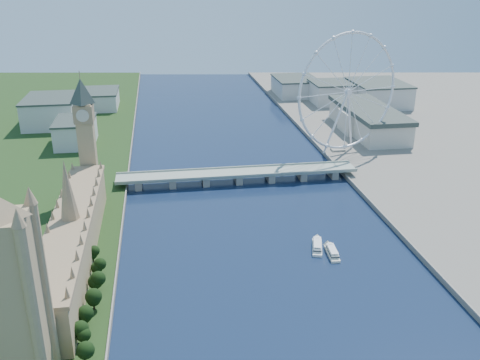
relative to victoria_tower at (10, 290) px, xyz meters
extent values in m
cube|color=tan|center=(0.00, 0.00, -8.49)|extent=(22.00, 22.00, 86.00)
cube|color=tan|center=(7.00, 115.00, -37.49)|extent=(24.00, 200.00, 28.00)
cone|color=#937A59|center=(7.00, 115.00, -1.49)|extent=(12.00, 12.00, 40.00)
cube|color=tan|center=(7.00, 223.00, -11.49)|extent=(13.00, 13.00, 80.00)
cube|color=#937A59|center=(7.00, 223.00, 20.51)|extent=(15.00, 15.00, 14.00)
pyramid|color=#2D3833|center=(7.00, 223.00, 48.51)|extent=(20.02, 20.02, 20.00)
cube|color=gray|center=(135.00, 245.00, -45.99)|extent=(220.00, 22.00, 2.00)
cube|color=gray|center=(45.00, 245.00, -50.74)|extent=(6.00, 20.00, 7.50)
cube|color=gray|center=(75.00, 245.00, -50.74)|extent=(6.00, 20.00, 7.50)
cube|color=gray|center=(105.00, 245.00, -50.74)|extent=(6.00, 20.00, 7.50)
cube|color=gray|center=(135.00, 245.00, -50.74)|extent=(6.00, 20.00, 7.50)
cube|color=gray|center=(165.00, 245.00, -50.74)|extent=(6.00, 20.00, 7.50)
cube|color=gray|center=(195.00, 245.00, -50.74)|extent=(6.00, 20.00, 7.50)
cube|color=gray|center=(225.00, 245.00, -50.74)|extent=(6.00, 20.00, 7.50)
torus|color=silver|center=(255.00, 300.00, 13.51)|extent=(113.60, 39.12, 118.60)
cylinder|color=silver|center=(255.00, 300.00, 13.51)|extent=(7.25, 6.61, 6.00)
cube|color=gray|center=(252.00, 310.00, -50.49)|extent=(14.00, 10.00, 2.00)
cube|color=beige|center=(-25.00, 375.00, -38.49)|extent=(40.00, 60.00, 26.00)
cube|color=beige|center=(-65.00, 465.00, -35.49)|extent=(60.00, 80.00, 32.00)
cube|color=beige|center=(-15.00, 545.00, -40.49)|extent=(50.00, 70.00, 22.00)
cube|color=beige|center=(315.00, 525.00, -37.49)|extent=(60.00, 60.00, 28.00)
cube|color=beige|center=(375.00, 505.00, -36.49)|extent=(70.00, 90.00, 30.00)
cube|color=beige|center=(275.00, 585.00, -39.49)|extent=(60.00, 80.00, 24.00)
camera|label=1|loc=(67.56, -207.56, 127.02)|focal=40.00mm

